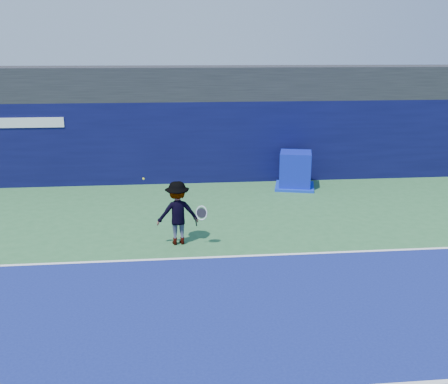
{
  "coord_description": "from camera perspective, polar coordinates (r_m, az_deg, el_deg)",
  "views": [
    {
      "loc": [
        -0.87,
        -8.04,
        4.79
      ],
      "look_at": [
        0.45,
        5.2,
        1.0
      ],
      "focal_mm": 40.0,
      "sensor_mm": 36.0,
      "label": 1
    }
  ],
  "objects": [
    {
      "name": "back_wall_assembly",
      "position": [
        18.85,
        -2.97,
        5.83
      ],
      "size": [
        36.0,
        1.03,
        3.0
      ],
      "color": "#090B36",
      "rests_on": "ground"
    },
    {
      "name": "ground",
      "position": [
        9.4,
        0.45,
        -14.74
      ],
      "size": [
        80.0,
        80.0,
        0.0
      ],
      "primitive_type": "plane",
      "color": "#2E6838",
      "rests_on": "ground"
    },
    {
      "name": "baseline",
      "position": [
        12.06,
        -1.08,
        -7.45
      ],
      "size": [
        24.0,
        0.1,
        0.01
      ],
      "primitive_type": "cube",
      "color": "white",
      "rests_on": "ground"
    },
    {
      "name": "tennis_player",
      "position": [
        12.68,
        -5.31,
        -2.4
      ],
      "size": [
        1.31,
        0.76,
        1.64
      ],
      "color": "white",
      "rests_on": "ground"
    },
    {
      "name": "stadium_band",
      "position": [
        19.59,
        -3.2,
        12.39
      ],
      "size": [
        36.0,
        3.0,
        1.2
      ],
      "primitive_type": "cube",
      "color": "black",
      "rests_on": "back_wall_assembly"
    },
    {
      "name": "equipment_cart",
      "position": [
        18.09,
        8.14,
        2.34
      ],
      "size": [
        1.66,
        1.66,
        1.31
      ],
      "color": "#0B16A0",
      "rests_on": "ground"
    },
    {
      "name": "tennis_ball",
      "position": [
        14.31,
        -9.19,
        1.51
      ],
      "size": [
        0.06,
        0.06,
        0.06
      ],
      "color": "yellow",
      "rests_on": "ground"
    }
  ]
}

